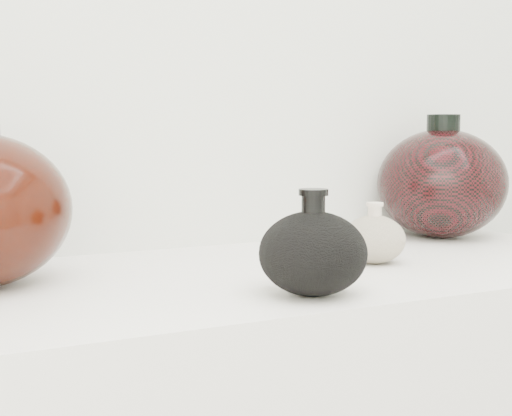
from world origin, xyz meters
name	(u,v)px	position (x,y,z in m)	size (l,w,h in m)	color
black_gourd_vase	(313,253)	(-0.03, 0.78, 0.95)	(0.18, 0.18, 0.13)	black
cream_gourd_vase	(374,239)	(0.17, 0.93, 0.94)	(0.10, 0.10, 0.09)	beige
right_round_pot	(442,183)	(0.44, 1.09, 1.01)	(0.26, 0.26, 0.24)	black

